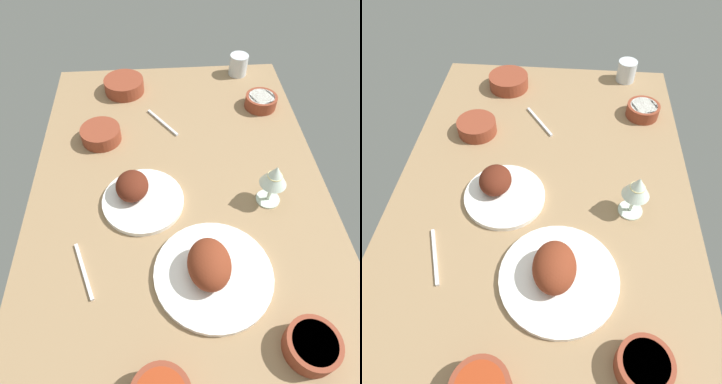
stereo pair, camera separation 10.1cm
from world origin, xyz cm
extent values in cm
cube|color=#937551|center=(0.00, 0.00, 2.00)|extent=(140.00, 90.00, 4.00)
cylinder|color=white|center=(1.52, -10.92, 4.80)|extent=(23.83, 23.83, 1.60)
ellipsoid|color=#511E11|center=(-1.02, -13.78, 8.78)|extent=(10.97, 9.51, 6.91)
cylinder|color=white|center=(26.10, 6.49, 4.80)|extent=(29.97, 29.97, 1.60)
ellipsoid|color=maroon|center=(25.62, 5.21, 9.51)|extent=(13.85, 10.67, 8.51)
cylinder|color=brown|center=(44.93, 25.11, 6.68)|extent=(11.84, 11.84, 5.35)
cylinder|color=brown|center=(44.93, 25.11, 8.85)|extent=(9.71, 9.71, 1.00)
cylinder|color=brown|center=(-40.97, 33.18, 6.32)|extent=(11.69, 11.69, 4.63)
cylinder|color=white|center=(-40.97, 33.18, 8.13)|extent=(9.59, 9.59, 1.00)
cylinder|color=brown|center=(-54.42, -17.93, 6.62)|extent=(15.29, 15.29, 5.25)
cylinder|color=#DBCC7A|center=(-54.42, -17.93, 8.75)|extent=(12.54, 12.54, 1.00)
cylinder|color=brown|center=(-26.81, -24.99, 6.36)|extent=(13.43, 13.43, 4.71)
cylinder|color=#4C192D|center=(-26.81, -24.99, 8.21)|extent=(11.01, 11.01, 1.00)
cylinder|color=silver|center=(3.12, 25.83, 4.25)|extent=(7.00, 7.00, 0.50)
cylinder|color=silver|center=(3.12, 25.83, 8.00)|extent=(1.00, 1.00, 7.00)
cone|color=silver|center=(3.12, 25.83, 14.75)|extent=(7.60, 7.60, 6.50)
cylinder|color=beige|center=(3.12, 25.83, 13.30)|extent=(4.18, 4.18, 2.80)
cylinder|color=silver|center=(-63.55, 28.54, 8.11)|extent=(7.45, 7.45, 8.21)
cube|color=silver|center=(-33.84, -3.86, 4.40)|extent=(14.74, 10.50, 0.80)
cube|color=silver|center=(22.64, -26.07, 4.40)|extent=(15.98, 6.58, 0.80)
camera|label=1|loc=(63.70, -4.59, 84.81)|focal=32.25mm
camera|label=2|loc=(63.63, 5.54, 84.81)|focal=32.25mm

